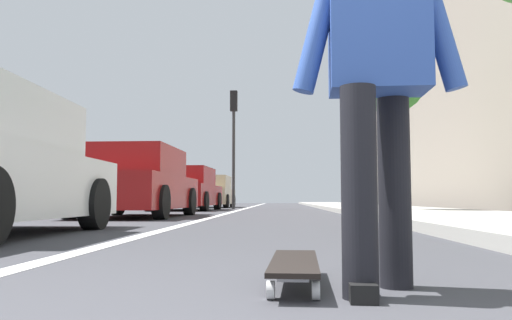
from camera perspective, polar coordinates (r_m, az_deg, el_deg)
The scene contains 11 objects.
ground_plane at distance 10.95m, azimuth 2.11°, elevation -6.39°, with size 80.00×80.00×0.00m, color #38383D.
lane_stripe_white at distance 21.00m, azimuth -1.17°, elevation -5.44°, with size 52.00×0.16×0.01m, color silver.
sidewalk_curb at distance 19.21m, azimuth 12.30°, elevation -5.25°, with size 52.00×3.20×0.13m, color #9E9B93.
building_facade at distance 24.22m, azimuth 17.70°, elevation 6.86°, with size 40.00×1.20×10.05m, color gray.
skateboard at distance 2.27m, azimuth 4.31°, elevation -11.58°, with size 0.85×0.24×0.11m.
skater_person at distance 2.22m, azimuth 13.40°, elevation 10.33°, with size 0.45×0.72×1.64m.
parked_car_mid at distance 11.27m, azimuth -13.24°, elevation -2.58°, with size 4.34×2.07×1.49m.
parked_car_far at distance 17.83m, azimuth -7.88°, elevation -3.32°, with size 4.39×2.14×1.47m.
parked_car_end at distance 23.82m, azimuth -4.93°, elevation -3.64°, with size 4.11×1.91×1.46m.
traffic_light at distance 20.12m, azimuth -2.51°, elevation 3.63°, with size 0.33×0.28×4.66m.
street_tree_mid at distance 13.41m, azimuth 14.76°, elevation 8.70°, with size 1.87×1.87×4.39m.
Camera 1 is at (-0.95, -0.13, 0.38)m, focal length 35.79 mm.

